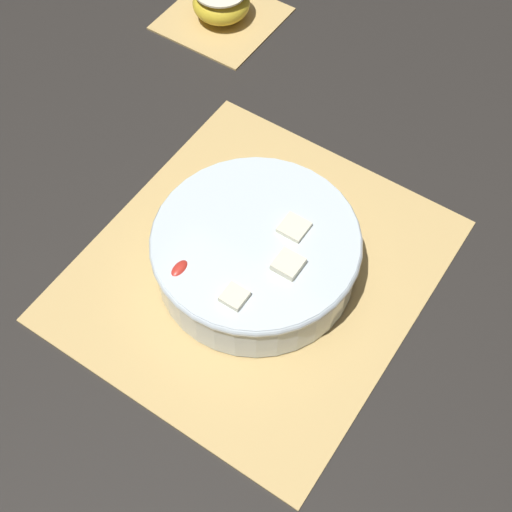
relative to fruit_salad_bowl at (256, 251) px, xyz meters
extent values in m
plane|color=black|center=(0.00, 0.00, -0.04)|extent=(6.00, 6.00, 0.00)
cube|color=tan|center=(0.00, 0.00, -0.04)|extent=(0.43, 0.39, 0.01)
cube|color=brown|center=(-0.16, 0.00, -0.04)|extent=(0.01, 0.38, 0.00)
cube|color=brown|center=(-0.11, 0.00, -0.04)|extent=(0.01, 0.38, 0.00)
cube|color=brown|center=(-0.05, 0.00, -0.04)|extent=(0.01, 0.38, 0.00)
cube|color=brown|center=(0.00, 0.00, -0.04)|extent=(0.01, 0.38, 0.00)
cube|color=brown|center=(0.05, 0.00, -0.04)|extent=(0.01, 0.38, 0.00)
cube|color=brown|center=(0.11, 0.00, -0.04)|extent=(0.01, 0.38, 0.00)
cube|color=brown|center=(0.16, 0.00, -0.04)|extent=(0.01, 0.38, 0.00)
cube|color=tan|center=(-0.36, -0.30, -0.04)|extent=(0.17, 0.17, 0.01)
cube|color=brown|center=(-0.41, -0.30, -0.04)|extent=(0.00, 0.17, 0.00)
cube|color=brown|center=(-0.38, -0.30, -0.04)|extent=(0.00, 0.17, 0.00)
cube|color=brown|center=(-0.34, -0.30, -0.04)|extent=(0.00, 0.17, 0.00)
cube|color=brown|center=(-0.31, -0.30, -0.04)|extent=(0.00, 0.17, 0.00)
cylinder|color=silver|center=(0.00, 0.00, 0.00)|extent=(0.24, 0.24, 0.07)
torus|color=silver|center=(0.00, 0.00, 0.02)|extent=(0.25, 0.25, 0.01)
cylinder|color=#F4EABC|center=(0.04, -0.04, -0.02)|extent=(0.03, 0.03, 0.01)
cylinder|color=#F4EABC|center=(-0.09, 0.03, 0.02)|extent=(0.02, 0.02, 0.01)
cylinder|color=#F4EABC|center=(0.01, 0.03, -0.01)|extent=(0.03, 0.03, 0.01)
cylinder|color=#F4EABC|center=(-0.02, 0.00, 0.01)|extent=(0.03, 0.03, 0.01)
cylinder|color=#F4EABC|center=(0.02, -0.01, 0.00)|extent=(0.03, 0.03, 0.01)
cylinder|color=#F4EABC|center=(-0.07, -0.04, 0.00)|extent=(0.03, 0.03, 0.01)
cylinder|color=#F4EABC|center=(0.09, -0.02, 0.00)|extent=(0.03, 0.03, 0.01)
cylinder|color=#F4EABC|center=(0.05, -0.07, 0.02)|extent=(0.03, 0.03, 0.01)
cylinder|color=#F4EABC|center=(-0.03, -0.03, -0.02)|extent=(0.03, 0.03, 0.01)
cylinder|color=#F4EABC|center=(0.09, -0.01, 0.02)|extent=(0.03, 0.03, 0.01)
cylinder|color=#F4EABC|center=(-0.06, -0.06, 0.02)|extent=(0.02, 0.02, 0.01)
cube|color=beige|center=(-0.04, 0.07, -0.02)|extent=(0.02, 0.02, 0.02)
cube|color=beige|center=(0.06, -0.07, -0.02)|extent=(0.03, 0.03, 0.03)
cube|color=beige|center=(-0.03, 0.04, -0.02)|extent=(0.03, 0.03, 0.03)
cube|color=beige|center=(0.08, 0.00, -0.02)|extent=(0.03, 0.03, 0.03)
cube|color=beige|center=(0.01, 0.05, 0.02)|extent=(0.03, 0.03, 0.03)
cube|color=beige|center=(-0.06, 0.00, 0.00)|extent=(0.03, 0.03, 0.03)
cube|color=beige|center=(0.01, 0.09, -0.02)|extent=(0.03, 0.03, 0.03)
cube|color=beige|center=(-0.04, -0.08, 0.01)|extent=(0.03, 0.03, 0.03)
cube|color=beige|center=(0.07, 0.05, 0.00)|extent=(0.03, 0.03, 0.03)
cube|color=beige|center=(0.03, 0.01, 0.01)|extent=(0.02, 0.02, 0.02)
cube|color=beige|center=(-0.07, 0.05, -0.01)|extent=(0.03, 0.03, 0.03)
cube|color=beige|center=(0.01, -0.09, 0.01)|extent=(0.02, 0.02, 0.02)
cube|color=beige|center=(0.08, 0.02, 0.02)|extent=(0.03, 0.03, 0.03)
cube|color=beige|center=(-0.03, 0.03, 0.02)|extent=(0.03, 0.03, 0.03)
ellipsoid|color=red|center=(0.08, -0.05, 0.02)|extent=(0.03, 0.02, 0.01)
ellipsoid|color=orange|center=(0.01, -0.04, 0.00)|extent=(0.03, 0.02, 0.01)
ellipsoid|color=orange|center=(0.00, -0.06, -0.02)|extent=(0.03, 0.01, 0.01)
ellipsoid|color=orange|center=(-0.02, -0.05, -0.02)|extent=(0.03, 0.02, 0.01)
ellipsoid|color=red|center=(-0.01, -0.09, 0.02)|extent=(0.03, 0.01, 0.01)
ellipsoid|color=orange|center=(0.02, -0.09, -0.02)|extent=(0.03, 0.02, 0.02)
ellipsoid|color=orange|center=(-0.07, -0.02, -0.02)|extent=(0.02, 0.01, 0.01)
ellipsoid|color=orange|center=(-0.01, 0.06, 0.00)|extent=(0.04, 0.02, 0.02)
ellipsoid|color=orange|center=(0.04, 0.08, -0.01)|extent=(0.03, 0.02, 0.02)
ellipsoid|color=gold|center=(-0.36, -0.30, -0.01)|extent=(0.09, 0.09, 0.05)
camera|label=1|loc=(0.38, 0.25, 0.70)|focal=50.00mm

